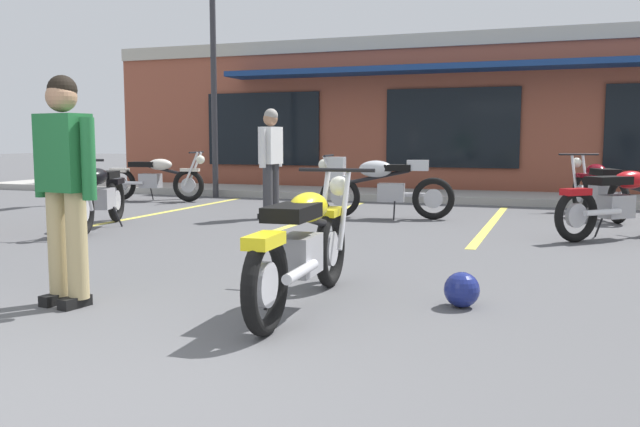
{
  "coord_description": "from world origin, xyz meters",
  "views": [
    {
      "loc": [
        2.22,
        -2.26,
        1.22
      ],
      "look_at": [
        0.2,
        3.38,
        0.55
      ],
      "focal_mm": 37.51,
      "sensor_mm": 36.0,
      "label": 1
    }
  ],
  "objects_px": {
    "motorcycle_foreground_classic": "(304,244)",
    "motorcycle_silver_naked": "(598,188)",
    "motorcycle_orange_scrambler": "(100,195)",
    "person_in_shorts_foreground": "(65,176)",
    "helmet_on_pavement": "(462,290)",
    "motorcycle_cream_vintage": "(623,201)",
    "motorcycle_red_sportbike": "(379,184)",
    "motorcycle_green_cafe_racer": "(155,178)",
    "person_by_back_row": "(271,157)",
    "parking_lot_lamp_post": "(210,33)"
  },
  "relations": [
    {
      "from": "motorcycle_foreground_classic",
      "to": "motorcycle_silver_naked",
      "type": "height_order",
      "value": "same"
    },
    {
      "from": "motorcycle_orange_scrambler",
      "to": "person_in_shorts_foreground",
      "type": "relative_size",
      "value": 1.2
    },
    {
      "from": "person_in_shorts_foreground",
      "to": "helmet_on_pavement",
      "type": "xyz_separation_m",
      "value": [
        2.74,
        0.91,
        -0.82
      ]
    },
    {
      "from": "helmet_on_pavement",
      "to": "motorcycle_cream_vintage",
      "type": "bearing_deg",
      "value": 71.36
    },
    {
      "from": "motorcycle_red_sportbike",
      "to": "motorcycle_green_cafe_racer",
      "type": "distance_m",
      "value": 5.02
    },
    {
      "from": "motorcycle_foreground_classic",
      "to": "motorcycle_orange_scrambler",
      "type": "relative_size",
      "value": 1.05
    },
    {
      "from": "motorcycle_red_sportbike",
      "to": "helmet_on_pavement",
      "type": "height_order",
      "value": "motorcycle_red_sportbike"
    },
    {
      "from": "motorcycle_foreground_classic",
      "to": "motorcycle_orange_scrambler",
      "type": "height_order",
      "value": "same"
    },
    {
      "from": "motorcycle_foreground_classic",
      "to": "motorcycle_green_cafe_racer",
      "type": "xyz_separation_m",
      "value": [
        -5.75,
        6.77,
        0.0
      ]
    },
    {
      "from": "motorcycle_green_cafe_racer",
      "to": "person_by_back_row",
      "type": "height_order",
      "value": "person_by_back_row"
    },
    {
      "from": "motorcycle_silver_naked",
      "to": "motorcycle_cream_vintage",
      "type": "relative_size",
      "value": 1.22
    },
    {
      "from": "parking_lot_lamp_post",
      "to": "motorcycle_red_sportbike",
      "type": "bearing_deg",
      "value": -28.91
    },
    {
      "from": "motorcycle_orange_scrambler",
      "to": "parking_lot_lamp_post",
      "type": "relative_size",
      "value": 0.39
    },
    {
      "from": "motorcycle_green_cafe_racer",
      "to": "helmet_on_pavement",
      "type": "height_order",
      "value": "motorcycle_green_cafe_racer"
    },
    {
      "from": "motorcycle_orange_scrambler",
      "to": "motorcycle_red_sportbike",
      "type": "bearing_deg",
      "value": 36.68
    },
    {
      "from": "motorcycle_cream_vintage",
      "to": "person_in_shorts_foreground",
      "type": "height_order",
      "value": "person_in_shorts_foreground"
    },
    {
      "from": "motorcycle_silver_naked",
      "to": "motorcycle_orange_scrambler",
      "type": "xyz_separation_m",
      "value": [
        -6.46,
        -3.65,
        0.0
      ]
    },
    {
      "from": "motorcycle_green_cafe_racer",
      "to": "helmet_on_pavement",
      "type": "distance_m",
      "value": 9.37
    },
    {
      "from": "motorcycle_foreground_classic",
      "to": "motorcycle_cream_vintage",
      "type": "bearing_deg",
      "value": 61.03
    },
    {
      "from": "helmet_on_pavement",
      "to": "parking_lot_lamp_post",
      "type": "bearing_deg",
      "value": 129.52
    },
    {
      "from": "person_in_shorts_foreground",
      "to": "motorcycle_cream_vintage",
      "type": "bearing_deg",
      "value": 50.48
    },
    {
      "from": "parking_lot_lamp_post",
      "to": "motorcycle_green_cafe_racer",
      "type": "bearing_deg",
      "value": -126.11
    },
    {
      "from": "motorcycle_orange_scrambler",
      "to": "parking_lot_lamp_post",
      "type": "bearing_deg",
      "value": 100.33
    },
    {
      "from": "motorcycle_silver_naked",
      "to": "person_by_back_row",
      "type": "bearing_deg",
      "value": -158.86
    },
    {
      "from": "motorcycle_red_sportbike",
      "to": "motorcycle_foreground_classic",
      "type": "bearing_deg",
      "value": -80.81
    },
    {
      "from": "motorcycle_red_sportbike",
      "to": "motorcycle_orange_scrambler",
      "type": "height_order",
      "value": "same"
    },
    {
      "from": "motorcycle_green_cafe_racer",
      "to": "person_in_shorts_foreground",
      "type": "bearing_deg",
      "value": -60.71
    },
    {
      "from": "person_in_shorts_foreground",
      "to": "helmet_on_pavement",
      "type": "bearing_deg",
      "value": 18.3
    },
    {
      "from": "motorcycle_cream_vintage",
      "to": "helmet_on_pavement",
      "type": "height_order",
      "value": "motorcycle_cream_vintage"
    },
    {
      "from": "helmet_on_pavement",
      "to": "motorcycle_green_cafe_racer",
      "type": "bearing_deg",
      "value": 136.89
    },
    {
      "from": "motorcycle_red_sportbike",
      "to": "parking_lot_lamp_post",
      "type": "xyz_separation_m",
      "value": [
        -4.13,
        2.28,
        2.82
      ]
    },
    {
      "from": "motorcycle_red_sportbike",
      "to": "person_by_back_row",
      "type": "relative_size",
      "value": 1.26
    },
    {
      "from": "motorcycle_foreground_classic",
      "to": "person_in_shorts_foreground",
      "type": "xyz_separation_m",
      "value": [
        -1.65,
        -0.54,
        0.49
      ]
    },
    {
      "from": "motorcycle_silver_naked",
      "to": "motorcycle_cream_vintage",
      "type": "bearing_deg",
      "value": -85.78
    },
    {
      "from": "motorcycle_red_sportbike",
      "to": "motorcycle_cream_vintage",
      "type": "distance_m",
      "value": 3.51
    },
    {
      "from": "motorcycle_red_sportbike",
      "to": "motorcycle_silver_naked",
      "type": "xyz_separation_m",
      "value": [
        3.19,
        1.22,
        -0.07
      ]
    },
    {
      "from": "helmet_on_pavement",
      "to": "parking_lot_lamp_post",
      "type": "xyz_separation_m",
      "value": [
        -6.1,
        7.4,
        3.22
      ]
    },
    {
      "from": "motorcycle_red_sportbike",
      "to": "person_by_back_row",
      "type": "height_order",
      "value": "person_by_back_row"
    },
    {
      "from": "motorcycle_green_cafe_racer",
      "to": "parking_lot_lamp_post",
      "type": "xyz_separation_m",
      "value": [
        0.73,
        1.0,
        2.89
      ]
    },
    {
      "from": "motorcycle_orange_scrambler",
      "to": "motorcycle_foreground_classic",
      "type": "bearing_deg",
      "value": -36.31
    },
    {
      "from": "person_in_shorts_foreground",
      "to": "parking_lot_lamp_post",
      "type": "height_order",
      "value": "parking_lot_lamp_post"
    },
    {
      "from": "motorcycle_foreground_classic",
      "to": "helmet_on_pavement",
      "type": "xyz_separation_m",
      "value": [
        1.09,
        0.37,
        -0.33
      ]
    },
    {
      "from": "person_in_shorts_foreground",
      "to": "helmet_on_pavement",
      "type": "distance_m",
      "value": 3.0
    },
    {
      "from": "motorcycle_silver_naked",
      "to": "person_by_back_row",
      "type": "relative_size",
      "value": 1.22
    },
    {
      "from": "motorcycle_foreground_classic",
      "to": "motorcycle_red_sportbike",
      "type": "xyz_separation_m",
      "value": [
        -0.89,
        5.49,
        0.07
      ]
    },
    {
      "from": "parking_lot_lamp_post",
      "to": "person_in_shorts_foreground",
      "type": "bearing_deg",
      "value": -67.94
    },
    {
      "from": "motorcycle_foreground_classic",
      "to": "motorcycle_green_cafe_racer",
      "type": "height_order",
      "value": "same"
    },
    {
      "from": "motorcycle_orange_scrambler",
      "to": "person_by_back_row",
      "type": "xyz_separation_m",
      "value": [
        1.73,
        1.83,
        0.49
      ]
    },
    {
      "from": "parking_lot_lamp_post",
      "to": "person_by_back_row",
      "type": "bearing_deg",
      "value": -48.11
    },
    {
      "from": "helmet_on_pavement",
      "to": "person_in_shorts_foreground",
      "type": "bearing_deg",
      "value": -161.7
    }
  ]
}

